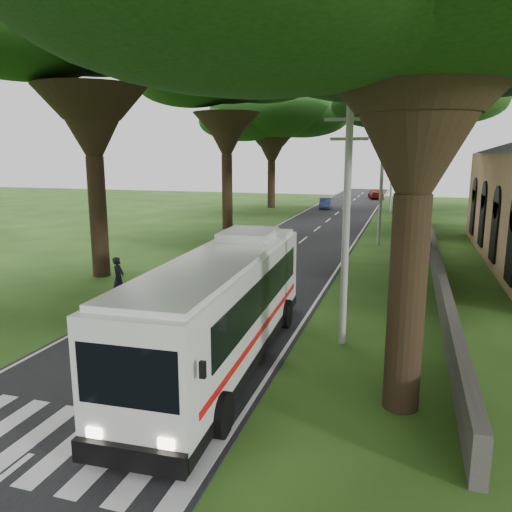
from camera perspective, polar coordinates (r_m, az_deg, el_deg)
The scene contains 17 objects.
ground at distance 14.15m, azimuth -17.39°, elevation -15.55°, with size 140.00×140.00×0.00m, color #244313.
road at distance 36.59m, azimuth 5.08°, elevation 1.56°, with size 8.00×120.00×0.04m, color black.
crosswalk at distance 12.78m, azimuth -22.70°, elevation -19.08°, with size 8.00×3.00×0.01m, color silver.
property_wall at distance 34.79m, azimuth 19.41°, elevation 1.41°, with size 0.35×50.00×1.20m, color #383533.
pole_near at distance 16.53m, azimuth 10.27°, elevation 3.91°, with size 1.60×0.24×8.00m.
pole_mid at distance 36.39m, azimuth 14.12°, elevation 7.82°, with size 1.60×0.24×8.00m.
pole_far at distance 56.35m, azimuth 15.26°, elevation 8.96°, with size 1.60×0.24×8.00m.
tree_l_mida at distance 27.80m, azimuth -18.86°, elevation 23.96°, with size 12.60×12.60×15.48m.
tree_l_midb at distance 43.43m, azimuth -3.47°, elevation 20.11°, with size 12.52×12.52×15.72m.
tree_l_far at distance 60.59m, azimuth 1.82°, elevation 15.99°, with size 14.67×14.67×14.25m.
tree_r_mida at distance 30.91m, azimuth 19.28°, elevation 22.52°, with size 16.18×16.18×16.05m.
tree_r_midb at distance 48.55m, azimuth 17.84°, elevation 17.14°, with size 13.25×13.25×14.49m.
tree_r_far at distance 66.62m, azimuth 18.69°, elevation 16.71°, with size 16.32×16.32×16.56m.
coach_bus at distance 15.16m, azimuth -3.73°, elevation -5.65°, with size 3.12×11.73×3.43m.
distant_car_b at distance 59.94m, azimuth 7.94°, elevation 6.00°, with size 1.32×3.78×1.25m, color navy.
distant_car_c at distance 74.84m, azimuth 13.54°, elevation 6.93°, with size 1.94×4.77×1.39m, color maroon.
pedestrian at distance 22.96m, azimuth -15.44°, elevation -2.43°, with size 0.69×0.45×1.89m, color black.
Camera 1 is at (7.41, -10.27, 6.32)m, focal length 35.00 mm.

